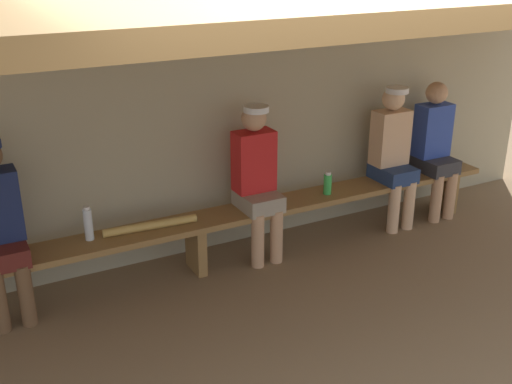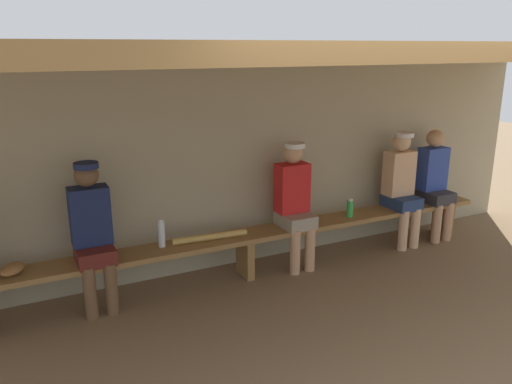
{
  "view_description": "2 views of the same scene",
  "coord_description": "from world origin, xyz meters",
  "px_view_note": "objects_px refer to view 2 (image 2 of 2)",
  "views": [
    {
      "loc": [
        -1.75,
        -2.84,
        2.61
      ],
      "look_at": [
        0.39,
        1.21,
        0.76
      ],
      "focal_mm": 44.34,
      "sensor_mm": 36.0,
      "label": 1
    },
    {
      "loc": [
        -2.06,
        -2.85,
        2.3
      ],
      "look_at": [
        -0.12,
        1.05,
        1.05
      ],
      "focal_mm": 35.88,
      "sensor_mm": 36.0,
      "label": 2
    }
  ],
  "objects_px": {
    "baseball_glove_tan": "(12,269)",
    "player_rightmost": "(92,230)",
    "player_in_blue": "(402,184)",
    "player_middle": "(295,199)",
    "water_bottle_green": "(161,234)",
    "water_bottle_blue": "(350,208)",
    "player_leftmost": "(435,180)",
    "baseball_bat": "(210,237)",
    "bench": "(245,241)"
  },
  "relations": [
    {
      "from": "player_rightmost",
      "to": "player_in_blue",
      "type": "relative_size",
      "value": 1.0
    },
    {
      "from": "player_middle",
      "to": "baseball_glove_tan",
      "type": "height_order",
      "value": "player_middle"
    },
    {
      "from": "player_middle",
      "to": "player_in_blue",
      "type": "bearing_deg",
      "value": 0.0
    },
    {
      "from": "bench",
      "to": "baseball_glove_tan",
      "type": "relative_size",
      "value": 25.0
    },
    {
      "from": "player_leftmost",
      "to": "water_bottle_green",
      "type": "xyz_separation_m",
      "value": [
        -3.4,
        0.04,
        -0.14
      ]
    },
    {
      "from": "player_in_blue",
      "to": "baseball_bat",
      "type": "distance_m",
      "value": 2.42
    },
    {
      "from": "player_leftmost",
      "to": "baseball_glove_tan",
      "type": "height_order",
      "value": "player_leftmost"
    },
    {
      "from": "player_leftmost",
      "to": "baseball_glove_tan",
      "type": "distance_m",
      "value": 4.7
    },
    {
      "from": "bench",
      "to": "baseball_glove_tan",
      "type": "height_order",
      "value": "baseball_glove_tan"
    },
    {
      "from": "player_leftmost",
      "to": "baseball_bat",
      "type": "distance_m",
      "value": 2.94
    },
    {
      "from": "water_bottle_green",
      "to": "water_bottle_blue",
      "type": "distance_m",
      "value": 2.13
    },
    {
      "from": "player_rightmost",
      "to": "water_bottle_blue",
      "type": "xyz_separation_m",
      "value": [
        2.75,
        -0.03,
        -0.19
      ]
    },
    {
      "from": "player_leftmost",
      "to": "player_rightmost",
      "type": "distance_m",
      "value": 4.02
    },
    {
      "from": "water_bottle_green",
      "to": "bench",
      "type": "bearing_deg",
      "value": -3.17
    },
    {
      "from": "player_leftmost",
      "to": "water_bottle_blue",
      "type": "bearing_deg",
      "value": -178.72
    },
    {
      "from": "bench",
      "to": "player_middle",
      "type": "relative_size",
      "value": 4.46
    },
    {
      "from": "player_rightmost",
      "to": "water_bottle_green",
      "type": "xyz_separation_m",
      "value": [
        0.63,
        0.04,
        -0.16
      ]
    },
    {
      "from": "player_leftmost",
      "to": "baseball_bat",
      "type": "relative_size",
      "value": 1.77
    },
    {
      "from": "bench",
      "to": "water_bottle_green",
      "type": "distance_m",
      "value": 0.87
    },
    {
      "from": "baseball_glove_tan",
      "to": "player_in_blue",
      "type": "bearing_deg",
      "value": -55.25
    },
    {
      "from": "bench",
      "to": "baseball_glove_tan",
      "type": "bearing_deg",
      "value": 179.74
    },
    {
      "from": "player_leftmost",
      "to": "water_bottle_blue",
      "type": "xyz_separation_m",
      "value": [
        -1.27,
        -0.03,
        -0.17
      ]
    },
    {
      "from": "player_rightmost",
      "to": "baseball_glove_tan",
      "type": "xyz_separation_m",
      "value": [
        -0.67,
        0.01,
        -0.24
      ]
    },
    {
      "from": "player_rightmost",
      "to": "baseball_bat",
      "type": "distance_m",
      "value": 1.13
    },
    {
      "from": "player_leftmost",
      "to": "baseball_bat",
      "type": "xyz_separation_m",
      "value": [
        -2.93,
        -0.0,
        -0.24
      ]
    },
    {
      "from": "player_in_blue",
      "to": "water_bottle_green",
      "type": "height_order",
      "value": "player_in_blue"
    },
    {
      "from": "player_leftmost",
      "to": "player_in_blue",
      "type": "xyz_separation_m",
      "value": [
        -0.52,
        0.0,
        0.02
      ]
    },
    {
      "from": "player_in_blue",
      "to": "water_bottle_blue",
      "type": "xyz_separation_m",
      "value": [
        -0.75,
        -0.03,
        -0.19
      ]
    },
    {
      "from": "player_middle",
      "to": "baseball_bat",
      "type": "relative_size",
      "value": 1.79
    },
    {
      "from": "player_rightmost",
      "to": "player_leftmost",
      "type": "bearing_deg",
      "value": -0.01
    },
    {
      "from": "player_rightmost",
      "to": "bench",
      "type": "bearing_deg",
      "value": -0.14
    },
    {
      "from": "player_rightmost",
      "to": "player_middle",
      "type": "bearing_deg",
      "value": 0.0
    },
    {
      "from": "water_bottle_green",
      "to": "water_bottle_blue",
      "type": "xyz_separation_m",
      "value": [
        2.13,
        -0.07,
        -0.03
      ]
    },
    {
      "from": "player_middle",
      "to": "baseball_glove_tan",
      "type": "bearing_deg",
      "value": 179.87
    },
    {
      "from": "player_rightmost",
      "to": "water_bottle_blue",
      "type": "height_order",
      "value": "player_rightmost"
    },
    {
      "from": "baseball_glove_tan",
      "to": "player_rightmost",
      "type": "bearing_deg",
      "value": -55.7
    },
    {
      "from": "player_middle",
      "to": "player_in_blue",
      "type": "xyz_separation_m",
      "value": [
        1.45,
        0.0,
        0.0
      ]
    },
    {
      "from": "player_middle",
      "to": "water_bottle_blue",
      "type": "bearing_deg",
      "value": -2.36
    },
    {
      "from": "player_middle",
      "to": "baseball_bat",
      "type": "distance_m",
      "value": 0.99
    },
    {
      "from": "bench",
      "to": "player_middle",
      "type": "height_order",
      "value": "player_middle"
    },
    {
      "from": "player_in_blue",
      "to": "water_bottle_blue",
      "type": "distance_m",
      "value": 0.77
    },
    {
      "from": "player_in_blue",
      "to": "baseball_glove_tan",
      "type": "distance_m",
      "value": 4.18
    },
    {
      "from": "bench",
      "to": "water_bottle_blue",
      "type": "xyz_separation_m",
      "value": [
        1.28,
        -0.03,
        0.17
      ]
    },
    {
      "from": "player_in_blue",
      "to": "baseball_glove_tan",
      "type": "relative_size",
      "value": 5.6
    },
    {
      "from": "bench",
      "to": "water_bottle_green",
      "type": "relative_size",
      "value": 21.88
    },
    {
      "from": "player_middle",
      "to": "water_bottle_blue",
      "type": "distance_m",
      "value": 0.73
    },
    {
      "from": "baseball_glove_tan",
      "to": "baseball_bat",
      "type": "height_order",
      "value": "baseball_glove_tan"
    },
    {
      "from": "player_leftmost",
      "to": "player_in_blue",
      "type": "relative_size",
      "value": 0.99
    },
    {
      "from": "player_middle",
      "to": "player_rightmost",
      "type": "bearing_deg",
      "value": 180.0
    },
    {
      "from": "player_middle",
      "to": "player_rightmost",
      "type": "height_order",
      "value": "same"
    }
  ]
}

